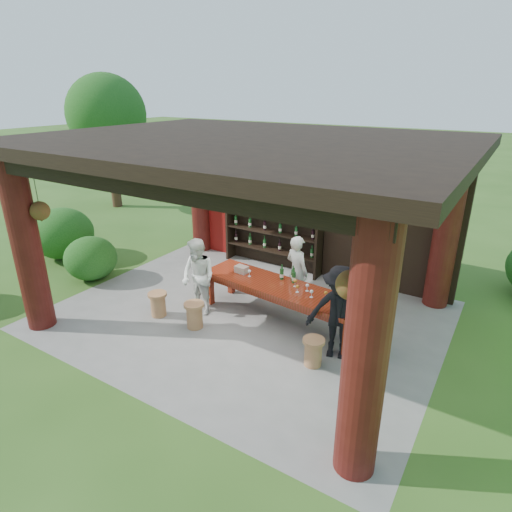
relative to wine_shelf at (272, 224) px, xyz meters
The scene contains 15 objects.
ground 2.82m from the wine_shelf, 71.92° to the right, with size 90.00×90.00×0.00m, color #2D5119.
pavilion 2.38m from the wine_shelf, 68.74° to the right, with size 7.50×6.00×3.60m.
wine_shelf is the anchor object (origin of this frame).
tasting_table 2.76m from the wine_shelf, 56.26° to the right, with size 3.47×1.21×0.75m.
stool_near_left 3.48m from the wine_shelf, 86.03° to the right, with size 0.39×0.39×0.51m.
stool_near_right 4.29m from the wine_shelf, 50.72° to the right, with size 0.37×0.37×0.49m.
stool_far_left 3.57m from the wine_shelf, 101.31° to the right, with size 0.38×0.38×0.50m.
host 2.17m from the wine_shelf, 46.44° to the right, with size 0.56×0.37×1.55m, color silver.
guest_woman 2.86m from the wine_shelf, 91.33° to the right, with size 0.76×0.59×1.56m, color white.
guest_man 4.03m from the wine_shelf, 44.15° to the right, with size 1.07×0.62×1.66m, color black.
table_bottles 2.49m from the wine_shelf, 52.25° to the right, with size 0.36×0.17×0.31m.
table_glasses 3.02m from the wine_shelf, 49.44° to the right, with size 1.97×0.32×0.15m.
napkin_basket 2.21m from the wine_shelf, 76.78° to the right, with size 0.26×0.18×0.14m, color #BF6672.
shrubs 3.44m from the wine_shelf, 27.77° to the right, with size 14.84×8.57×1.36m.
trees 4.57m from the wine_shelf, 13.22° to the right, with size 21.24×9.50×4.80m.
Camera 1 is at (4.21, -6.35, 4.30)m, focal length 30.00 mm.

